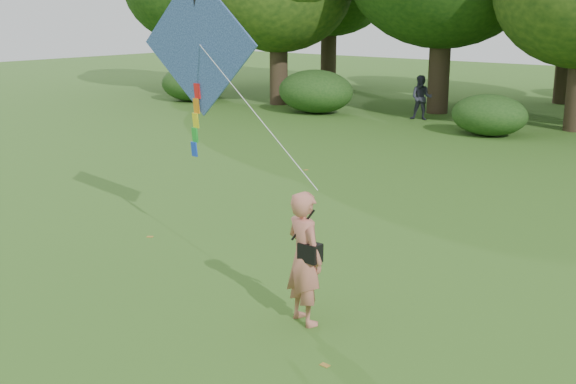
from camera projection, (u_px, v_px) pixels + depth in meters
The scene contains 6 objects.
ground at pixel (234, 337), 9.67m from camera, with size 100.00×100.00×0.00m, color #265114.
man_kite_flyer at pixel (305, 258), 9.92m from camera, with size 0.69×0.45×1.89m, color #BF6C59.
bystander_left at pixel (421, 98), 28.27m from camera, with size 0.85×0.66×1.75m, color #282935.
crossbody_bag at pixel (310, 252), 9.79m from camera, with size 0.43×0.20×0.73m.
flying_kite at pixel (199, 46), 12.19m from camera, with size 4.75×1.50×3.21m.
fallen_leaves at pixel (307, 303), 10.76m from camera, with size 11.38×13.14×0.01m.
Camera 1 is at (6.16, -6.45, 4.28)m, focal length 45.00 mm.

